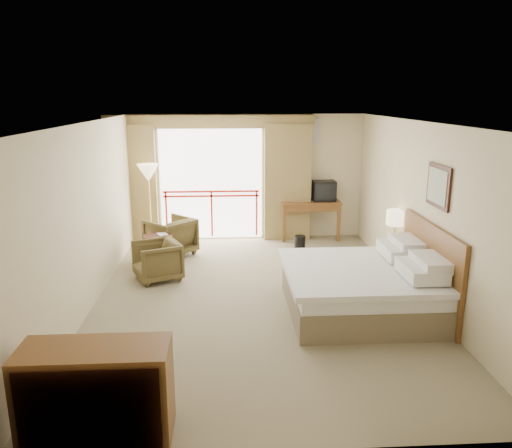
{
  "coord_description": "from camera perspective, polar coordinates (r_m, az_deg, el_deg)",
  "views": [
    {
      "loc": [
        -0.47,
        -7.27,
        3.06
      ],
      "look_at": [
        -0.01,
        0.4,
        1.09
      ],
      "focal_mm": 35.0,
      "sensor_mm": 36.0,
      "label": 1
    }
  ],
  "objects": [
    {
      "name": "floor",
      "position": [
        7.9,
        0.22,
        -8.41
      ],
      "size": [
        7.0,
        7.0,
        0.0
      ],
      "primitive_type": "plane",
      "color": "#7E7456",
      "rests_on": "ground"
    },
    {
      "name": "ceiling",
      "position": [
        7.29,
        0.25,
        11.55
      ],
      "size": [
        7.0,
        7.0,
        0.0
      ],
      "primitive_type": "plane",
      "rotation": [
        3.14,
        0.0,
        0.0
      ],
      "color": "white",
      "rests_on": "wall_back"
    },
    {
      "name": "wall_back",
      "position": [
        10.91,
        -0.94,
        5.37
      ],
      "size": [
        5.0,
        0.0,
        5.0
      ],
      "primitive_type": "plane",
      "rotation": [
        1.57,
        0.0,
        0.0
      ],
      "color": "beige",
      "rests_on": "ground"
    },
    {
      "name": "wall_front",
      "position": [
        4.16,
        3.35,
        -9.9
      ],
      "size": [
        5.0,
        0.0,
        5.0
      ],
      "primitive_type": "plane",
      "rotation": [
        -1.57,
        0.0,
        0.0
      ],
      "color": "beige",
      "rests_on": "ground"
    },
    {
      "name": "wall_left",
      "position": [
        7.74,
        -18.57,
        0.85
      ],
      "size": [
        0.0,
        7.0,
        7.0
      ],
      "primitive_type": "plane",
      "rotation": [
        1.57,
        0.0,
        1.57
      ],
      "color": "beige",
      "rests_on": "ground"
    },
    {
      "name": "wall_right",
      "position": [
        8.03,
        18.33,
        1.35
      ],
      "size": [
        0.0,
        7.0,
        7.0
      ],
      "primitive_type": "plane",
      "rotation": [
        1.57,
        0.0,
        -1.57
      ],
      "color": "beige",
      "rests_on": "ground"
    },
    {
      "name": "balcony_door",
      "position": [
        10.91,
        -5.15,
        4.51
      ],
      "size": [
        2.4,
        0.0,
        2.4
      ],
      "primitive_type": "plane",
      "rotation": [
        1.57,
        0.0,
        0.0
      ],
      "color": "white",
      "rests_on": "wall_back"
    },
    {
      "name": "balcony_railing",
      "position": [
        10.97,
        -5.1,
        2.5
      ],
      "size": [
        2.09,
        0.03,
        1.02
      ],
      "color": "red",
      "rests_on": "wall_back"
    },
    {
      "name": "curtain_left",
      "position": [
        10.95,
        -13.86,
        4.45
      ],
      "size": [
        1.0,
        0.26,
        2.5
      ],
      "primitive_type": "cube",
      "color": "olive",
      "rests_on": "wall_back"
    },
    {
      "name": "curtain_right",
      "position": [
        10.85,
        3.6,
        4.75
      ],
      "size": [
        1.0,
        0.26,
        2.5
      ],
      "primitive_type": "cube",
      "color": "olive",
      "rests_on": "wall_back"
    },
    {
      "name": "valance",
      "position": [
        10.67,
        -5.33,
        11.58
      ],
      "size": [
        4.4,
        0.22,
        0.28
      ],
      "primitive_type": "cube",
      "color": "olive",
      "rests_on": "wall_back"
    },
    {
      "name": "hvac_vent",
      "position": [
        10.91,
        6.0,
        10.57
      ],
      "size": [
        0.5,
        0.04,
        0.5
      ],
      "primitive_type": "cube",
      "color": "silver",
      "rests_on": "wall_back"
    },
    {
      "name": "bed",
      "position": [
        7.45,
        12.18,
        -7.07
      ],
      "size": [
        2.13,
        2.06,
        0.97
      ],
      "color": "brown",
      "rests_on": "floor"
    },
    {
      "name": "headboard",
      "position": [
        7.67,
        19.27,
        -4.77
      ],
      "size": [
        0.06,
        2.1,
        1.3
      ],
      "primitive_type": "cube",
      "color": "brown",
      "rests_on": "wall_right"
    },
    {
      "name": "framed_art",
      "position": [
        7.39,
        20.11,
        4.07
      ],
      "size": [
        0.04,
        0.72,
        0.6
      ],
      "color": "black",
      "rests_on": "wall_right"
    },
    {
      "name": "nightstand",
      "position": [
        8.97,
        15.44,
        -4.02
      ],
      "size": [
        0.47,
        0.55,
        0.62
      ],
      "primitive_type": "cube",
      "rotation": [
        0.0,
        0.0,
        0.08
      ],
      "color": "brown",
      "rests_on": "floor"
    },
    {
      "name": "table_lamp",
      "position": [
        8.82,
        15.66,
        0.64
      ],
      "size": [
        0.31,
        0.31,
        0.55
      ],
      "rotation": [
        0.0,
        0.0,
        -0.18
      ],
      "color": "tan",
      "rests_on": "nightstand"
    },
    {
      "name": "phone",
      "position": [
        8.72,
        15.59,
        -2.17
      ],
      "size": [
        0.2,
        0.17,
        0.08
      ],
      "primitive_type": "cube",
      "rotation": [
        0.0,
        0.0,
        -0.19
      ],
      "color": "black",
      "rests_on": "nightstand"
    },
    {
      "name": "desk",
      "position": [
        11.06,
        6.12,
        1.77
      ],
      "size": [
        1.3,
        0.63,
        0.85
      ],
      "rotation": [
        0.0,
        0.0,
        -0.01
      ],
      "color": "brown",
      "rests_on": "floor"
    },
    {
      "name": "tv",
      "position": [
        10.97,
        7.78,
        3.77
      ],
      "size": [
        0.48,
        0.39,
        0.44
      ],
      "rotation": [
        0.0,
        0.0,
        0.3
      ],
      "color": "black",
      "rests_on": "desk"
    },
    {
      "name": "coffee_maker",
      "position": [
        10.89,
        4.39,
        3.22
      ],
      "size": [
        0.12,
        0.12,
        0.23
      ],
      "primitive_type": "cylinder",
      "rotation": [
        0.0,
        0.0,
        -0.15
      ],
      "color": "black",
      "rests_on": "desk"
    },
    {
      "name": "cup",
      "position": [
        10.88,
        5.2,
        2.83
      ],
      "size": [
        0.09,
        0.09,
        0.1
      ],
      "primitive_type": "cylinder",
      "rotation": [
        0.0,
        0.0,
        -0.37
      ],
      "color": "white",
      "rests_on": "desk"
    },
    {
      "name": "wastebasket",
      "position": [
        10.32,
        5.03,
        -2.12
      ],
      "size": [
        0.23,
        0.23,
        0.28
      ],
      "primitive_type": "cylinder",
      "rotation": [
        0.0,
        0.0,
        0.04
      ],
      "color": "black",
      "rests_on": "floor"
    },
    {
      "name": "armchair_far",
      "position": [
        10.11,
        -9.67,
        -3.45
      ],
      "size": [
        1.15,
        1.15,
        0.75
      ],
      "primitive_type": "imported",
      "rotation": [
        0.0,
        0.0,
        -2.36
      ],
      "color": "#483C1E",
      "rests_on": "floor"
    },
    {
      "name": "armchair_near",
      "position": [
        8.81,
        -11.12,
        -6.22
      ],
      "size": [
        0.96,
        0.95,
        0.67
      ],
      "primitive_type": "imported",
      "rotation": [
        0.0,
        0.0,
        -1.16
      ],
      "color": "#483C1E",
      "rests_on": "floor"
    },
    {
      "name": "side_table",
      "position": [
        9.35,
        -11.09,
        -2.41
      ],
      "size": [
        0.54,
        0.54,
        0.59
      ],
      "rotation": [
        0.0,
        0.0,
        0.04
      ],
      "color": "black",
      "rests_on": "floor"
    },
    {
      "name": "book",
      "position": [
        9.3,
        -11.14,
        -1.29
      ],
      "size": [
        0.24,
        0.27,
        0.02
      ],
      "primitive_type": "imported",
      "rotation": [
        0.0,
        0.0,
        0.41
      ],
      "color": "white",
      "rests_on": "side_table"
    },
    {
      "name": "floor_lamp",
      "position": [
        10.44,
        -12.22,
        5.39
      ],
      "size": [
        0.44,
        0.44,
        1.73
      ],
      "rotation": [
        0.0,
        0.0,
        -0.26
      ],
      "color": "tan",
      "rests_on": "floor"
    },
    {
      "name": "dresser",
      "position": [
        5.0,
        -17.76,
        -17.88
      ],
      "size": [
        1.34,
        0.57,
        0.9
      ],
      "rotation": [
        0.0,
        0.0,
        0.07
      ],
      "color": "brown",
      "rests_on": "floor"
    }
  ]
}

